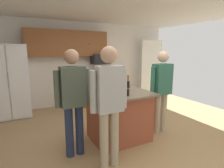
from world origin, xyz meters
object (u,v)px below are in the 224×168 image
(person_guest_right, at_px, (162,86))
(kitchen_island, at_px, (119,116))
(glass_dark_ale, at_px, (120,90))
(glass_short_whisky, at_px, (128,84))
(person_guest_left, at_px, (73,96))
(person_host_foreground, at_px, (109,100))
(microwave_over_range, at_px, (100,59))
(glass_stout_tall, at_px, (100,92))
(glass_pilsner, at_px, (127,92))
(mug_ceramic_white, at_px, (123,94))
(refrigerator, at_px, (9,82))

(person_guest_right, bearing_deg, kitchen_island, 0.00)
(glass_dark_ale, bearing_deg, glass_short_whisky, 43.39)
(glass_short_whisky, bearing_deg, person_guest_left, -161.25)
(person_host_foreground, bearing_deg, microwave_over_range, 17.48)
(person_host_foreground, distance_m, glass_stout_tall, 0.64)
(glass_pilsner, bearing_deg, person_guest_right, 9.14)
(kitchen_island, xyz_separation_m, glass_dark_ale, (-0.05, -0.12, 0.54))
(kitchen_island, bearing_deg, person_guest_right, -8.20)
(microwave_over_range, distance_m, glass_dark_ale, 2.71)
(mug_ceramic_white, bearing_deg, refrigerator, 124.07)
(microwave_over_range, relative_size, mug_ceramic_white, 4.63)
(person_guest_left, xyz_separation_m, glass_dark_ale, (0.87, 0.03, 0.01))
(kitchen_island, height_order, glass_stout_tall, glass_stout_tall)
(refrigerator, distance_m, glass_dark_ale, 3.08)
(person_guest_left, distance_m, glass_dark_ale, 0.87)
(person_guest_right, xyz_separation_m, glass_stout_tall, (-1.34, 0.09, 0.01))
(person_host_foreground, height_order, glass_short_whisky, person_host_foreground)
(person_guest_left, bearing_deg, refrigerator, 102.22)
(person_guest_left, bearing_deg, person_guest_right, -8.76)
(glass_stout_tall, bearing_deg, refrigerator, 122.03)
(person_guest_left, bearing_deg, kitchen_island, -0.00)
(glass_dark_ale, xyz_separation_m, glass_short_whisky, (0.43, 0.41, -0.01))
(person_host_foreground, distance_m, glass_pilsner, 0.68)
(refrigerator, bearing_deg, person_host_foreground, -65.73)
(person_guest_left, relative_size, glass_short_whisky, 12.33)
(glass_short_whisky, bearing_deg, refrigerator, 138.24)
(glass_pilsner, distance_m, mug_ceramic_white, 0.12)
(kitchen_island, relative_size, glass_pilsner, 9.52)
(person_host_foreground, height_order, glass_dark_ale, person_host_foreground)
(person_host_foreground, bearing_deg, glass_short_whisky, -4.80)
(person_guest_left, distance_m, glass_stout_tall, 0.52)
(person_guest_right, bearing_deg, glass_dark_ale, 7.32)
(microwave_over_range, xyz_separation_m, mug_ceramic_white, (-0.80, -2.77, -0.46))
(microwave_over_range, height_order, person_guest_left, person_guest_left)
(kitchen_island, xyz_separation_m, glass_stout_tall, (-0.41, -0.05, 0.53))
(refrigerator, relative_size, person_guest_right, 1.10)
(refrigerator, bearing_deg, glass_stout_tall, -57.97)
(person_guest_right, distance_m, glass_pilsner, 0.94)
(person_guest_left, xyz_separation_m, mug_ceramic_white, (0.81, -0.17, -0.02))
(glass_pilsner, bearing_deg, microwave_over_range, 75.86)
(mug_ceramic_white, distance_m, glass_stout_tall, 0.41)
(kitchen_island, xyz_separation_m, glass_short_whisky, (0.38, 0.29, 0.53))
(microwave_over_range, bearing_deg, glass_short_whisky, -98.16)
(person_guest_right, bearing_deg, glass_stout_tall, 4.56)
(mug_ceramic_white, bearing_deg, glass_stout_tall, 138.30)
(person_host_foreground, relative_size, glass_stout_tall, 13.93)
(glass_pilsner, distance_m, glass_stout_tall, 0.48)
(person_guest_right, distance_m, glass_short_whisky, 0.69)
(kitchen_island, distance_m, glass_dark_ale, 0.56)
(glass_short_whisky, bearing_deg, person_host_foreground, -133.92)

